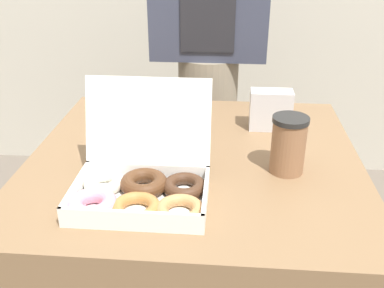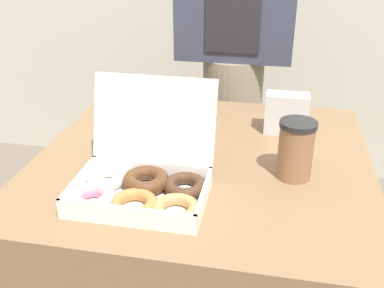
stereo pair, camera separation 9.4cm
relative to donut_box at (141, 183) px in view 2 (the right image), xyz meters
name	(u,v)px [view 2 (the right image)]	position (x,y,z in m)	size (l,w,h in m)	color
table	(201,267)	(0.10, 0.22, -0.41)	(0.86, 0.83, 0.75)	brown
donut_box	(141,183)	(0.00, 0.00, 0.00)	(0.31, 0.28, 0.24)	white
coffee_cup	(296,150)	(0.33, 0.16, 0.04)	(0.09, 0.09, 0.14)	#8C6042
napkin_holder	(286,113)	(0.31, 0.42, 0.02)	(0.12, 0.06, 0.12)	silver
person_customer	(234,43)	(0.10, 0.93, 0.10)	(0.44, 0.24, 1.62)	gray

